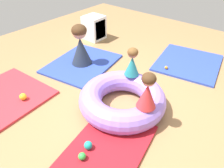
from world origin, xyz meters
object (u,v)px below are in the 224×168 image
Objects in this scene: inflatable_cushion at (122,99)px; child_in_teal at (132,62)px; play_ball_orange at (166,68)px; storage_cube at (95,28)px; adult_seated at (80,45)px; child_in_red at (147,91)px; play_ball_yellow at (23,97)px; play_ball_green at (82,156)px; play_ball_teal at (88,145)px.

inflatable_cushion is 0.60m from child_in_teal.
inflatable_cushion is at bearing 179.93° from play_ball_orange.
storage_cube is at bearing -76.88° from child_in_teal.
adult_seated is at bearing 69.95° from inflatable_cushion.
play_ball_yellow is (-0.80, 1.72, -0.49)m from child_in_red.
child_in_red is 0.90× the size of storage_cube.
play_ball_orange is (0.96, -0.15, -0.49)m from child_in_teal.
child_in_teal is 1.28m from adult_seated.
child_in_teal is at bearing -121.50° from storage_cube.
child_in_teal reaches higher than play_ball_orange.
child_in_teal is 0.58× the size of adult_seated.
child_in_teal is 1.58m from play_ball_green.
child_in_teal is at bearing 42.76° from adult_seated.
adult_seated is 8.74× the size of play_ball_green.
inflatable_cushion is 2.82× the size of child_in_teal.
play_ball_teal is (-0.89, -0.16, -0.08)m from inflatable_cushion.
adult_seated reaches higher than play_ball_teal.
child_in_red reaches higher than adult_seated.
adult_seated is at bearing 46.31° from play_ball_green.
child_in_red is at bearing 29.08° from adult_seated.
child_in_red reaches higher than child_in_teal.
play_ball_yellow is (0.16, 1.49, 0.01)m from play_ball_green.
adult_seated is at bearing 5.48° from play_ball_yellow.
inflatable_cushion is 0.90m from play_ball_teal.
child_in_teal reaches higher than play_ball_yellow.
play_ball_orange is (1.38, -0.00, -0.10)m from inflatable_cushion.
inflatable_cushion is 2.64m from storage_cube.
inflatable_cushion is 1.06m from play_ball_green.
play_ball_teal is at bearing -175.99° from play_ball_orange.
child_in_teal is 2.29m from storage_cube.
play_ball_yellow is at bearing -162.10° from storage_cube.
play_ball_yellow is (-2.26, 1.28, 0.02)m from play_ball_orange.
child_in_teal is 1.09m from play_ball_orange.
play_ball_orange is at bearing -0.07° from inflatable_cushion.
inflatable_cushion reaches higher than play_ball_green.
play_ball_green is (-1.56, -1.63, -0.34)m from adult_seated.
play_ball_yellow is 1.05× the size of play_ball_teal.
inflatable_cushion is 2.56× the size of child_in_red.
child_in_teal is (0.51, 0.59, -0.02)m from child_in_red.
child_in_teal is 1.79m from play_ball_yellow.
inflatable_cushion is at bearing 63.71° from child_in_teal.
play_ball_yellow is (-1.39, -0.13, -0.33)m from adult_seated.
play_ball_green is (-1.46, -0.36, -0.47)m from child_in_teal.
child_in_teal is at bearing -41.09° from play_ball_yellow.
inflatable_cushion is at bearing 10.29° from play_ball_teal.
child_in_red is 1.96m from adult_seated.
adult_seated is 12.76× the size of play_ball_orange.
play_ball_green is 0.83× the size of play_ball_yellow.
child_in_red is 4.61× the size of play_ball_yellow.
play_ball_teal is 3.37m from storage_cube.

